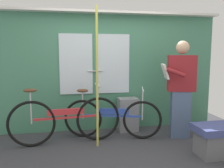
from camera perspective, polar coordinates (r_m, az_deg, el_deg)
name	(u,v)px	position (r m, az deg, el deg)	size (l,w,h in m)	color
ground_plane	(119,155)	(3.62, 1.74, -16.70)	(5.34, 4.05, 0.04)	#38383D
train_door_wall	(105,69)	(4.51, -1.68, 3.55)	(4.34, 0.28, 2.20)	#427F60
bicycle_near_door	(112,118)	(4.12, -0.06, -8.09)	(1.63, 0.61, 0.87)	black
bicycle_leaning_behind	(66,120)	(3.94, -11.06, -8.44)	(1.79, 0.44, 0.95)	black
passenger_reading_newspaper	(181,87)	(4.23, 16.10, -0.76)	(0.61, 0.54, 1.66)	slate
trash_bin_by_wall	(128,114)	(4.52, 3.81, -7.26)	(0.37, 0.28, 0.62)	gray
handrail_pole	(97,78)	(3.64, -3.58, 1.44)	(0.04, 0.04, 2.16)	#C6C14C
bench_seat_corner	(219,139)	(3.80, 24.24, -12.01)	(0.70, 0.44, 0.45)	#3D477F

